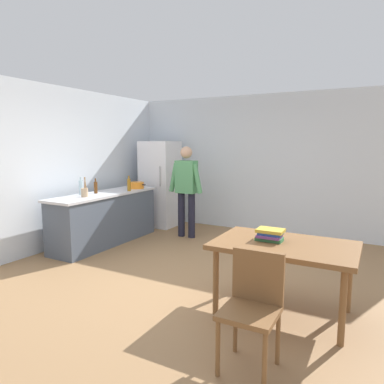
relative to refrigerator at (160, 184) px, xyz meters
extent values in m
plane|color=#936D47|center=(1.90, -2.40, -0.90)|extent=(14.00, 14.00, 0.00)
cube|color=silver|center=(1.90, 0.60, 0.45)|extent=(6.40, 0.12, 2.70)
cube|color=silver|center=(-0.70, -2.20, 0.45)|extent=(0.12, 5.60, 2.70)
cube|color=#4C5666|center=(-0.10, -1.60, -0.47)|extent=(0.60, 2.12, 0.86)
cube|color=silver|center=(-0.10, -1.60, -0.02)|extent=(0.64, 2.20, 0.04)
cube|color=white|center=(0.00, 0.00, 0.00)|extent=(0.70, 0.64, 1.80)
cylinder|color=#B2B2B7|center=(0.22, -0.34, 0.20)|extent=(0.02, 0.02, 0.40)
cylinder|color=#1E1E2D|center=(0.84, -0.55, -0.48)|extent=(0.13, 0.13, 0.84)
cylinder|color=#1E1E2D|center=(1.06, -0.55, -0.48)|extent=(0.13, 0.13, 0.84)
cube|color=#519960|center=(0.95, -0.55, 0.24)|extent=(0.38, 0.22, 0.60)
sphere|color=tan|center=(0.95, -0.55, 0.69)|extent=(0.22, 0.22, 0.22)
cylinder|color=#519960|center=(0.70, -0.59, 0.22)|extent=(0.20, 0.09, 0.55)
cylinder|color=#519960|center=(1.20, -0.59, 0.22)|extent=(0.20, 0.09, 0.55)
cube|color=brown|center=(3.30, -2.70, -0.18)|extent=(1.40, 0.90, 0.05)
cylinder|color=brown|center=(2.70, -3.05, -0.55)|extent=(0.06, 0.06, 0.70)
cylinder|color=brown|center=(3.90, -3.05, -0.55)|extent=(0.06, 0.06, 0.70)
cylinder|color=brown|center=(2.70, -2.35, -0.55)|extent=(0.06, 0.06, 0.70)
cylinder|color=brown|center=(3.90, -2.35, -0.55)|extent=(0.06, 0.06, 0.70)
cylinder|color=brown|center=(3.12, -3.93, -0.68)|extent=(0.04, 0.04, 0.45)
cylinder|color=brown|center=(3.48, -3.93, -0.68)|extent=(0.04, 0.04, 0.45)
cylinder|color=brown|center=(3.12, -3.57, -0.68)|extent=(0.04, 0.04, 0.45)
cylinder|color=brown|center=(3.48, -3.57, -0.68)|extent=(0.04, 0.04, 0.45)
cube|color=brown|center=(3.30, -3.75, -0.43)|extent=(0.42, 0.42, 0.04)
cube|color=brown|center=(3.30, -3.56, -0.20)|extent=(0.42, 0.04, 0.42)
cylinder|color=orange|center=(0.02, -0.84, 0.06)|extent=(0.28, 0.28, 0.12)
cube|color=black|center=(-0.15, -0.84, 0.08)|extent=(0.06, 0.03, 0.02)
cube|color=black|center=(0.19, -0.84, 0.08)|extent=(0.06, 0.03, 0.02)
cylinder|color=tan|center=(-0.06, -2.10, 0.07)|extent=(0.11, 0.11, 0.14)
cylinder|color=olive|center=(-0.04, -2.10, 0.21)|extent=(0.02, 0.05, 0.22)
cylinder|color=olive|center=(-0.04, -2.11, 0.21)|extent=(0.02, 0.04, 0.22)
cylinder|color=#996619|center=(0.14, -1.21, 0.11)|extent=(0.06, 0.06, 0.22)
cylinder|color=#996619|center=(0.14, -1.21, 0.25)|extent=(0.03, 0.03, 0.06)
cylinder|color=#5B3314|center=(-0.19, -1.71, 0.10)|extent=(0.06, 0.06, 0.20)
cylinder|color=#5B3314|center=(-0.19, -1.71, 0.23)|extent=(0.02, 0.02, 0.06)
cylinder|color=silver|center=(-0.28, -1.96, 0.12)|extent=(0.07, 0.07, 0.24)
cylinder|color=silver|center=(-0.28, -1.96, 0.27)|extent=(0.03, 0.03, 0.06)
cube|color=#387A47|center=(3.14, -2.69, -0.13)|extent=(0.27, 0.15, 0.04)
cube|color=#753D7F|center=(3.14, -2.70, -0.10)|extent=(0.24, 0.17, 0.03)
cube|color=#284C8E|center=(3.15, -2.67, -0.07)|extent=(0.23, 0.19, 0.03)
cube|color=gold|center=(3.15, -2.67, -0.04)|extent=(0.27, 0.20, 0.03)
camera|label=1|loc=(4.11, -6.16, 0.85)|focal=32.65mm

